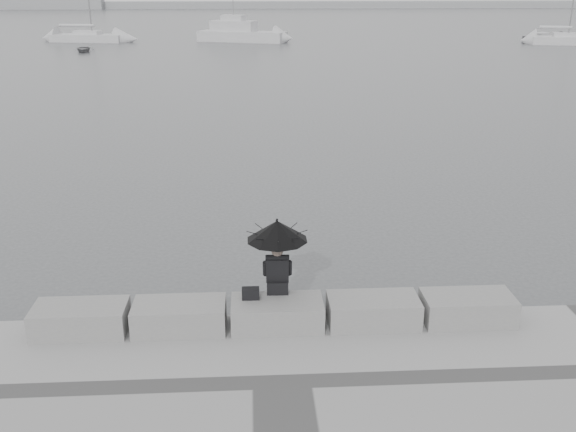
{
  "coord_description": "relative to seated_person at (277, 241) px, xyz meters",
  "views": [
    {
      "loc": [
        -0.39,
        -10.41,
        6.23
      ],
      "look_at": [
        0.39,
        3.0,
        1.31
      ],
      "focal_mm": 40.0,
      "sensor_mm": 36.0,
      "label": 1
    }
  ],
  "objects": [
    {
      "name": "distant_landmass",
      "position": [
        -8.16,
        154.59,
        -1.09
      ],
      "size": [
        180.0,
        8.0,
        2.8
      ],
      "color": "#95989A",
      "rests_on": "ground"
    },
    {
      "name": "stone_block_left",
      "position": [
        -1.72,
        -0.37,
        -1.24
      ],
      "size": [
        1.6,
        0.8,
        0.5
      ],
      "primitive_type": "cube",
      "color": "slate",
      "rests_on": "promenade"
    },
    {
      "name": "bag",
      "position": [
        -0.48,
        -0.25,
        -0.89
      ],
      "size": [
        0.31,
        0.17,
        0.2
      ],
      "primitive_type": "cube",
      "color": "black",
      "rests_on": "stone_block_centre"
    },
    {
      "name": "stone_block_right",
      "position": [
        1.68,
        -0.37,
        -1.24
      ],
      "size": [
        1.6,
        0.8,
        0.5
      ],
      "primitive_type": "cube",
      "color": "slate",
      "rests_on": "promenade"
    },
    {
      "name": "seated_person",
      "position": [
        0.0,
        0.0,
        0.0
      ],
      "size": [
        1.09,
        1.09,
        1.39
      ],
      "rotation": [
        0.0,
        0.0,
        -0.04
      ],
      "color": "black",
      "rests_on": "stone_block_centre"
    },
    {
      "name": "stone_block_far_right",
      "position": [
        3.38,
        -0.37,
        -1.24
      ],
      "size": [
        1.6,
        0.8,
        0.5
      ],
      "primitive_type": "cube",
      "color": "slate",
      "rests_on": "promenade"
    },
    {
      "name": "stone_block_centre",
      "position": [
        -0.02,
        -0.37,
        -1.24
      ],
      "size": [
        1.6,
        0.8,
        0.5
      ],
      "primitive_type": "cube",
      "color": "slate",
      "rests_on": "promenade"
    },
    {
      "name": "sailboat_left",
      "position": [
        -18.03,
        63.21,
        -1.46
      ],
      "size": [
        8.21,
        3.92,
        12.9
      ],
      "rotation": [
        0.0,
        0.0,
        -0.2
      ],
      "color": "silver",
      "rests_on": "ground"
    },
    {
      "name": "motor_cruiser",
      "position": [
        -1.23,
        62.46,
        -1.09
      ],
      "size": [
        9.99,
        6.06,
        4.5
      ],
      "rotation": [
        0.0,
        0.0,
        -0.37
      ],
      "color": "silver",
      "rests_on": "ground"
    },
    {
      "name": "ground",
      "position": [
        -0.02,
        0.08,
        -1.99
      ],
      "size": [
        360.0,
        360.0,
        0.0
      ],
      "primitive_type": "plane",
      "color": "#444649",
      "rests_on": "ground"
    },
    {
      "name": "sailboat_right",
      "position": [
        32.47,
        57.27,
        -1.44
      ],
      "size": [
        6.78,
        3.98,
        12.9
      ],
      "rotation": [
        0.0,
        0.0,
        -0.26
      ],
      "color": "silver",
      "rests_on": "ground"
    },
    {
      "name": "dinghy",
      "position": [
        -16.0,
        52.44,
        -1.75
      ],
      "size": [
        2.97,
        1.6,
        0.48
      ],
      "primitive_type": "imported",
      "rotation": [
        0.0,
        0.0,
        0.15
      ],
      "color": "gray",
      "rests_on": "ground"
    },
    {
      "name": "small_motorboat",
      "position": [
        32.0,
        60.46,
        -1.67
      ],
      "size": [
        5.28,
        2.99,
        1.1
      ],
      "rotation": [
        0.0,
        0.0,
        0.29
      ],
      "color": "black",
      "rests_on": "ground"
    },
    {
      "name": "stone_block_far_left",
      "position": [
        -3.42,
        -0.37,
        -1.24
      ],
      "size": [
        1.6,
        0.8,
        0.5
      ],
      "primitive_type": "cube",
      "color": "slate",
      "rests_on": "promenade"
    }
  ]
}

